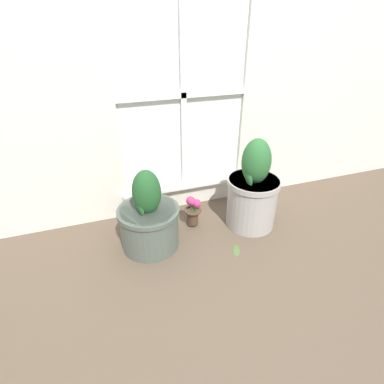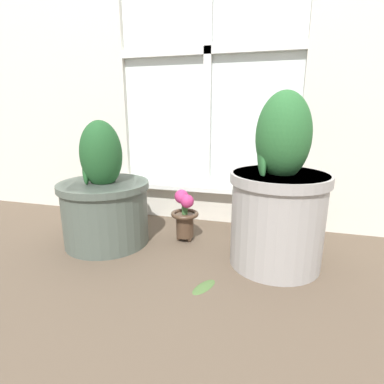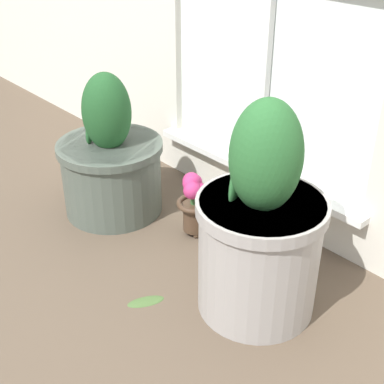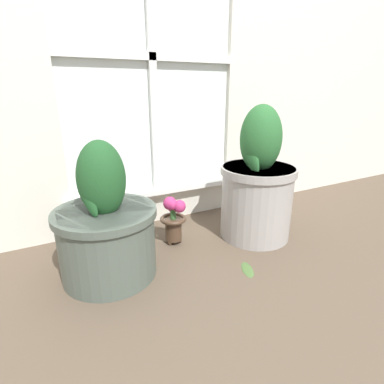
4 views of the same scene
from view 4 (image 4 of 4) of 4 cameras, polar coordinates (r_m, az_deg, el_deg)
ground_plane at (r=1.23m, az=3.94°, el=-15.17°), size 10.00×10.00×0.00m
potted_plant_left at (r=1.17m, az=-15.96°, el=-6.83°), size 0.38×0.38×0.53m
potted_plant_right at (r=1.45m, az=12.30°, el=0.92°), size 0.35×0.35×0.63m
flower_vase at (r=1.38m, az=-3.60°, el=-4.62°), size 0.12×0.12×0.23m
fallen_leaf at (r=1.26m, az=10.51°, el=-14.20°), size 0.08×0.12×0.01m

